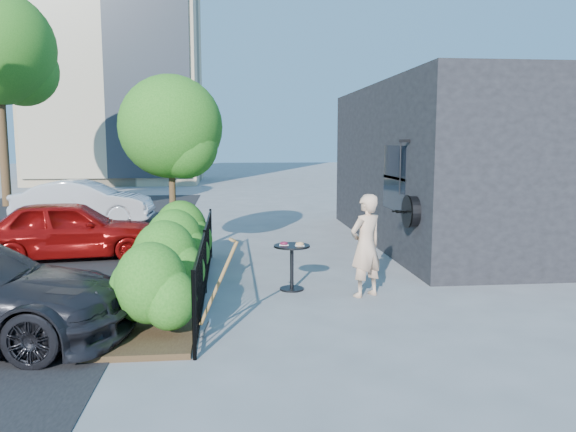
{
  "coord_description": "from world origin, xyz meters",
  "views": [
    {
      "loc": [
        -1.05,
        -9.49,
        2.59
      ],
      "look_at": [
        0.02,
        0.88,
        1.2
      ],
      "focal_mm": 35.0,
      "sensor_mm": 36.0,
      "label": 1
    }
  ],
  "objects": [
    {
      "name": "car_silver",
      "position": [
        -5.64,
        8.63,
        0.69
      ],
      "size": [
        4.22,
        1.57,
        1.38
      ],
      "primitive_type": "imported",
      "rotation": [
        0.0,
        0.0,
        1.54
      ],
      "color": "#BABABF",
      "rests_on": "ground"
    },
    {
      "name": "shop_building",
      "position": [
        5.5,
        4.5,
        2.0
      ],
      "size": [
        6.22,
        9.0,
        4.0
      ],
      "color": "black",
      "rests_on": "ground"
    },
    {
      "name": "fence",
      "position": [
        -1.5,
        0.0,
        0.56
      ],
      "size": [
        0.05,
        6.05,
        1.1
      ],
      "color": "black",
      "rests_on": "ground"
    },
    {
      "name": "ground",
      "position": [
        0.0,
        0.0,
        0.0
      ],
      "size": [
        120.0,
        120.0,
        0.0
      ],
      "primitive_type": "plane",
      "color": "gray",
      "rests_on": "ground"
    },
    {
      "name": "shovel",
      "position": [
        -1.25,
        -2.19,
        0.6
      ],
      "size": [
        0.54,
        0.18,
        1.36
      ],
      "color": "brown",
      "rests_on": "ground"
    },
    {
      "name": "car_red",
      "position": [
        -4.6,
        3.19,
        0.66
      ],
      "size": [
        4.07,
        2.11,
        1.32
      ],
      "primitive_type": "imported",
      "rotation": [
        0.0,
        0.0,
        1.72
      ],
      "color": "maroon",
      "rests_on": "ground"
    },
    {
      "name": "cafe_table",
      "position": [
        0.0,
        0.06,
        0.55
      ],
      "size": [
        0.63,
        0.63,
        0.85
      ],
      "rotation": [
        0.0,
        0.0,
        -0.1
      ],
      "color": "black",
      "rests_on": "ground"
    },
    {
      "name": "patio_tree",
      "position": [
        -2.24,
        2.76,
        2.76
      ],
      "size": [
        2.2,
        2.2,
        3.94
      ],
      "color": "#3F2B19",
      "rests_on": "ground"
    },
    {
      "name": "woman",
      "position": [
        1.19,
        -0.47,
        0.86
      ],
      "size": [
        0.75,
        0.67,
        1.73
      ],
      "primitive_type": "imported",
      "rotation": [
        0.0,
        0.0,
        3.64
      ],
      "color": "tan",
      "rests_on": "ground"
    },
    {
      "name": "planting_bed",
      "position": [
        -2.2,
        0.0,
        0.04
      ],
      "size": [
        1.3,
        6.0,
        0.08
      ],
      "primitive_type": "cube",
      "color": "#382616",
      "rests_on": "ground"
    },
    {
      "name": "shrubs",
      "position": [
        -2.1,
        0.1,
        0.7
      ],
      "size": [
        1.1,
        5.6,
        1.24
      ],
      "color": "#1E6316",
      "rests_on": "ground"
    }
  ]
}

